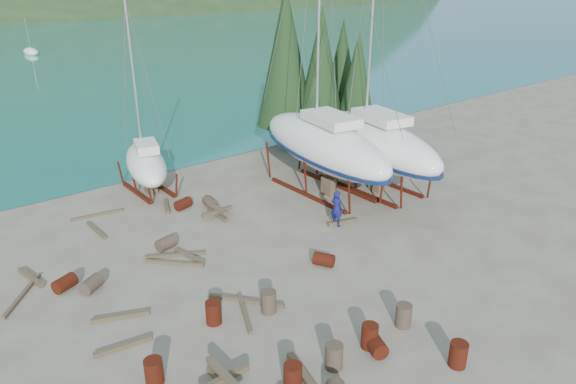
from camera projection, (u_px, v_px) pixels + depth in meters
ground at (290, 279)px, 21.45m from camera, size 600.00×600.00×0.00m
far_house_right at (5, 6)px, 174.04m from camera, size 6.60×5.60×5.60m
cypress_near_right at (321, 71)px, 35.08m from camera, size 3.60×3.60×10.00m
cypress_mid_right at (357, 85)px, 34.85m from camera, size 3.06×3.06×8.50m
cypress_back_left at (286, 56)px, 35.31m from camera, size 4.14×4.14×11.50m
cypress_far_right at (342, 72)px, 37.76m from camera, size 3.24×3.24×9.00m
moored_boat_mid at (31, 52)px, 84.50m from camera, size 2.00×5.00×6.05m
large_sailboat_near at (323, 144)px, 29.13m from camera, size 5.30×12.01×18.28m
large_sailboat_far at (372, 141)px, 29.72m from camera, size 5.43×11.71×17.85m
small_sailboat_shore at (146, 163)px, 29.58m from camera, size 3.98×7.07×10.80m
worker at (337, 208)px, 25.75m from camera, size 0.55×0.75×1.89m
drum_2 at (65, 283)px, 20.64m from camera, size 1.04×0.88×0.58m
drum_3 at (370, 336)px, 17.36m from camera, size 0.58×0.58×0.88m
drum_4 at (183, 204)px, 27.89m from camera, size 1.00×0.78×0.58m
drum_5 at (403, 315)px, 18.42m from camera, size 0.58×0.58×0.88m
drum_6 at (324, 260)px, 22.37m from camera, size 0.93×1.05×0.58m
drum_7 at (458, 354)px, 16.51m from camera, size 0.58×0.58×0.88m
drum_8 at (154, 372)px, 15.79m from camera, size 0.58×0.58×0.88m
drum_9 at (166, 243)px, 23.74m from camera, size 0.98×0.74×0.58m
drum_10 at (293, 377)px, 15.58m from camera, size 0.58×0.58×0.88m
drum_11 at (210, 202)px, 28.08m from camera, size 0.65×0.93×0.58m
drum_12 at (376, 345)px, 17.16m from camera, size 0.88×1.04×0.58m
drum_14 at (214, 313)px, 18.58m from camera, size 0.58×0.58×0.88m
drum_15 at (91, 284)px, 20.57m from camera, size 1.05×0.96×0.58m
drum_16 at (269, 302)px, 19.20m from camera, size 0.58×0.58×0.88m
drum_17 at (334, 356)px, 16.43m from camera, size 0.58×0.58×0.88m
timber_0 at (97, 215)px, 27.14m from camera, size 2.66×0.55×0.14m
timber_1 at (343, 222)px, 26.25m from camera, size 1.61×0.69×0.19m
timber_2 at (31, 277)px, 21.40m from camera, size 0.56×1.98×0.19m
timber_3 at (245, 313)px, 19.16m from camera, size 1.16×2.30×0.15m
timber_4 at (121, 317)px, 18.93m from camera, size 1.98×0.97×0.17m
timber_5 at (246, 301)px, 19.88m from camera, size 1.99×2.49×0.16m
timber_6 at (167, 206)px, 28.07m from camera, size 0.86×1.71×0.19m
timber_8 at (189, 256)px, 23.04m from camera, size 0.61×1.84×0.19m
timber_9 at (96, 230)px, 25.46m from camera, size 0.21×2.26×0.15m
timber_10 at (175, 255)px, 23.16m from camera, size 2.43×1.46×0.16m
timber_11 at (175, 263)px, 22.51m from camera, size 1.92×2.03×0.15m
timber_12 at (123, 346)px, 17.41m from camera, size 1.95×0.48×0.17m
timber_15 at (22, 295)px, 20.24m from camera, size 1.99×2.48×0.15m
timber_16 at (309, 384)px, 15.77m from camera, size 0.93×2.84×0.23m
timber_pile_fore at (224, 379)px, 15.69m from camera, size 1.80×1.80×0.60m
timber_pile_aft at (217, 211)px, 26.95m from camera, size 1.80×1.80×0.60m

